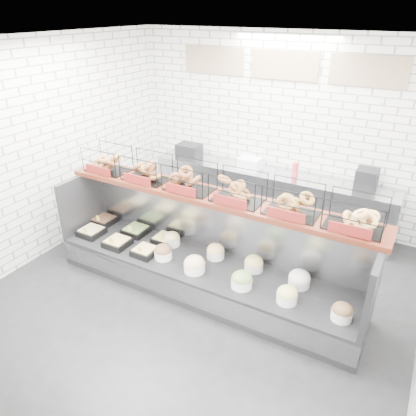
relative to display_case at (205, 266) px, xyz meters
The scene contains 5 objects.
ground 0.48m from the display_case, 88.66° to the right, with size 5.50×5.50×0.00m, color black.
room_shell 1.75m from the display_case, 88.23° to the left, with size 5.02×5.51×3.01m.
display_case is the anchor object (origin of this frame).
bagel_shelf 1.07m from the display_case, 86.04° to the left, with size 4.10×0.50×0.40m.
prep_counter 2.09m from the display_case, 89.89° to the left, with size 4.00×0.60×1.20m.
Camera 1 is at (2.12, -3.37, 3.31)m, focal length 35.00 mm.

